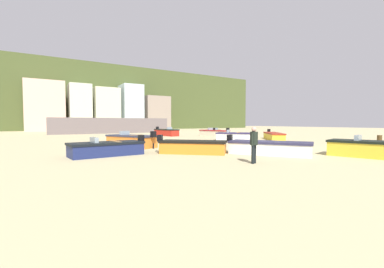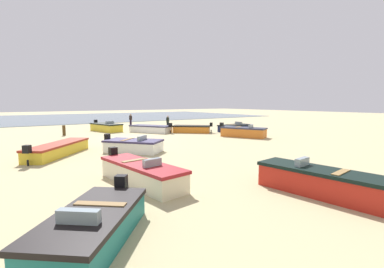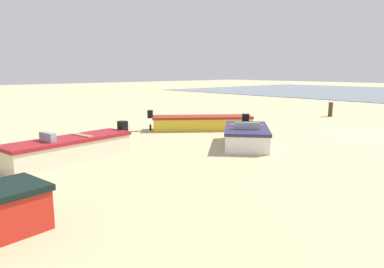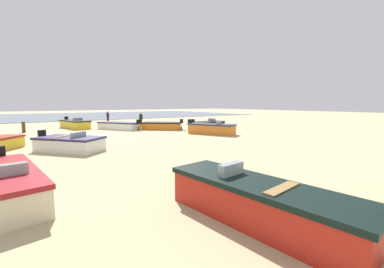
{
  "view_description": "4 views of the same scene",
  "coord_description": "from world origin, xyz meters",
  "px_view_note": "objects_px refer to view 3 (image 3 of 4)",
  "views": [
    {
      "loc": [
        -14.26,
        -12.62,
        1.81
      ],
      "look_at": [
        0.39,
        11.48,
        0.5
      ],
      "focal_mm": 23.3,
      "sensor_mm": 36.0,
      "label": 1
    },
    {
      "loc": [
        8.86,
        22.77,
        3.16
      ],
      "look_at": [
        -1.49,
        7.45,
        0.96
      ],
      "focal_mm": 25.02,
      "sensor_mm": 36.0,
      "label": 2
    },
    {
      "loc": [
        -6.77,
        18.21,
        3.06
      ],
      "look_at": [
        2.38,
        9.88,
        0.88
      ],
      "focal_mm": 33.5,
      "sensor_mm": 36.0,
      "label": 3
    },
    {
      "loc": [
        4.22,
        21.28,
        2.58
      ],
      "look_at": [
        -4.66,
        8.14,
        0.58
      ],
      "focal_mm": 22.37,
      "sensor_mm": 36.0,
      "label": 4
    }
  ],
  "objects_px": {
    "boat_cream_0": "(70,149)",
    "boat_white_1": "(246,136)",
    "mooring_post_near_water": "(330,109)",
    "boat_yellow_3": "(202,123)"
  },
  "relations": [
    {
      "from": "boat_cream_0",
      "to": "mooring_post_near_water",
      "type": "bearing_deg",
      "value": -98.77
    },
    {
      "from": "mooring_post_near_water",
      "to": "boat_cream_0",
      "type": "bearing_deg",
      "value": 89.92
    },
    {
      "from": "boat_cream_0",
      "to": "boat_yellow_3",
      "type": "height_order",
      "value": "boat_cream_0"
    },
    {
      "from": "boat_cream_0",
      "to": "boat_yellow_3",
      "type": "xyz_separation_m",
      "value": [
        1.84,
        -8.0,
        -0.06
      ]
    },
    {
      "from": "boat_cream_0",
      "to": "mooring_post_near_water",
      "type": "relative_size",
      "value": 4.91
    },
    {
      "from": "boat_cream_0",
      "to": "mooring_post_near_water",
      "type": "xyz_separation_m",
      "value": [
        -0.03,
        -18.33,
        0.05
      ]
    },
    {
      "from": "boat_cream_0",
      "to": "boat_white_1",
      "type": "height_order",
      "value": "boat_cream_0"
    },
    {
      "from": "boat_yellow_3",
      "to": "mooring_post_near_water",
      "type": "bearing_deg",
      "value": 117.89
    },
    {
      "from": "boat_white_1",
      "to": "boat_yellow_3",
      "type": "height_order",
      "value": "boat_white_1"
    },
    {
      "from": "boat_cream_0",
      "to": "boat_yellow_3",
      "type": "relative_size",
      "value": 0.97
    }
  ]
}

